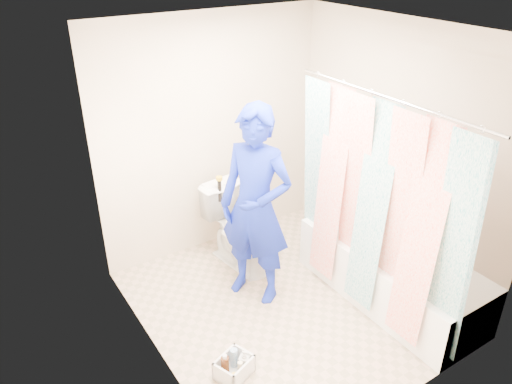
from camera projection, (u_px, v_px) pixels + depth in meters
floor at (286, 304)px, 4.53m from camera, size 2.60×2.60×0.00m
ceiling at (296, 30)px, 3.42m from camera, size 2.40×2.60×0.02m
wall_back at (212, 136)px, 4.94m from camera, size 2.40×0.02×2.40m
wall_front at (418, 268)px, 3.01m from camera, size 2.40×0.02×2.40m
wall_left at (149, 229)px, 3.40m from camera, size 0.02×2.60×2.40m
wall_right at (396, 154)px, 4.56m from camera, size 0.02×2.60×2.40m
bathtub at (390, 273)px, 4.51m from camera, size 0.70×1.75×0.50m
curtain_rod at (387, 97)px, 3.57m from camera, size 0.02×1.90×0.02m
shower_curtain at (373, 210)px, 4.00m from camera, size 0.06×1.75×1.80m
toilet at (241, 229)px, 4.91m from camera, size 0.55×0.84×0.81m
tank_lid at (249, 228)px, 4.79m from camera, size 0.52×0.28×0.04m
tank_internals at (223, 187)px, 4.85m from camera, size 0.20×0.07×0.26m
plumber at (256, 207)px, 4.27m from camera, size 0.71×0.79×1.81m
cleaning_caddy at (235, 367)px, 3.78m from camera, size 0.32×0.29×0.20m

